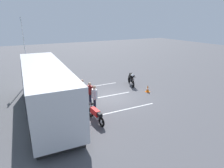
{
  "coord_description": "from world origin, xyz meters",
  "views": [
    {
      "loc": [
        -13.16,
        6.84,
        6.0
      ],
      "look_at": [
        0.01,
        -0.16,
        1.1
      ],
      "focal_mm": 31.66,
      "sensor_mm": 36.0,
      "label": 1
    }
  ],
  "objects_px": {
    "spectator_left": "(90,92)",
    "traffic_cone": "(148,89)",
    "flagpole": "(25,51)",
    "parked_motorcycle_silver": "(96,114)",
    "tour_bus": "(46,89)",
    "stunt_motorcycle": "(131,79)",
    "spectator_far_left": "(94,96)",
    "spectator_centre": "(82,88)"
  },
  "relations": [
    {
      "from": "tour_bus",
      "to": "spectator_left",
      "type": "bearing_deg",
      "value": -92.39
    },
    {
      "from": "parked_motorcycle_silver",
      "to": "tour_bus",
      "type": "bearing_deg",
      "value": 40.92
    },
    {
      "from": "stunt_motorcycle",
      "to": "spectator_centre",
      "type": "bearing_deg",
      "value": 105.78
    },
    {
      "from": "spectator_centre",
      "to": "traffic_cone",
      "type": "bearing_deg",
      "value": -97.24
    },
    {
      "from": "tour_bus",
      "to": "spectator_far_left",
      "type": "xyz_separation_m",
      "value": [
        -1.26,
        -2.9,
        -0.55
      ]
    },
    {
      "from": "spectator_far_left",
      "to": "stunt_motorcycle",
      "type": "distance_m",
      "value": 6.33
    },
    {
      "from": "spectator_centre",
      "to": "traffic_cone",
      "type": "relative_size",
      "value": 2.75
    },
    {
      "from": "flagpole",
      "to": "parked_motorcycle_silver",
      "type": "bearing_deg",
      "value": -166.11
    },
    {
      "from": "parked_motorcycle_silver",
      "to": "traffic_cone",
      "type": "distance_m",
      "value": 6.62
    },
    {
      "from": "spectator_left",
      "to": "parked_motorcycle_silver",
      "type": "bearing_deg",
      "value": 165.36
    },
    {
      "from": "spectator_centre",
      "to": "stunt_motorcycle",
      "type": "distance_m",
      "value": 5.63
    },
    {
      "from": "parked_motorcycle_silver",
      "to": "flagpole",
      "type": "bearing_deg",
      "value": 13.89
    },
    {
      "from": "traffic_cone",
      "to": "parked_motorcycle_silver",
      "type": "bearing_deg",
      "value": 114.11
    },
    {
      "from": "spectator_centre",
      "to": "traffic_cone",
      "type": "height_order",
      "value": "spectator_centre"
    },
    {
      "from": "tour_bus",
      "to": "parked_motorcycle_silver",
      "type": "distance_m",
      "value": 3.77
    },
    {
      "from": "spectator_centre",
      "to": "stunt_motorcycle",
      "type": "xyz_separation_m",
      "value": [
        1.53,
        -5.4,
        -0.42
      ]
    },
    {
      "from": "tour_bus",
      "to": "parked_motorcycle_silver",
      "type": "bearing_deg",
      "value": -139.08
    },
    {
      "from": "spectator_left",
      "to": "stunt_motorcycle",
      "type": "bearing_deg",
      "value": -65.26
    },
    {
      "from": "stunt_motorcycle",
      "to": "flagpole",
      "type": "xyz_separation_m",
      "value": [
        5.89,
        8.48,
        2.47
      ]
    },
    {
      "from": "flagpole",
      "to": "spectator_centre",
      "type": "bearing_deg",
      "value": -157.44
    },
    {
      "from": "spectator_far_left",
      "to": "spectator_left",
      "type": "bearing_deg",
      "value": -6.44
    },
    {
      "from": "parked_motorcycle_silver",
      "to": "spectator_far_left",
      "type": "bearing_deg",
      "value": -20.64
    },
    {
      "from": "spectator_left",
      "to": "flagpole",
      "type": "height_order",
      "value": "flagpole"
    },
    {
      "from": "parked_motorcycle_silver",
      "to": "flagpole",
      "type": "height_order",
      "value": "flagpole"
    },
    {
      "from": "spectator_left",
      "to": "traffic_cone",
      "type": "height_order",
      "value": "spectator_left"
    },
    {
      "from": "spectator_left",
      "to": "traffic_cone",
      "type": "distance_m",
      "value": 5.41
    },
    {
      "from": "parked_motorcycle_silver",
      "to": "traffic_cone",
      "type": "relative_size",
      "value": 3.26
    },
    {
      "from": "traffic_cone",
      "to": "flagpole",
      "type": "bearing_deg",
      "value": 47.0
    },
    {
      "from": "spectator_left",
      "to": "flagpole",
      "type": "distance_m",
      "value": 9.15
    },
    {
      "from": "spectator_centre",
      "to": "traffic_cone",
      "type": "xyz_separation_m",
      "value": [
        -0.72,
        -5.64,
        -0.73
      ]
    },
    {
      "from": "spectator_left",
      "to": "flagpole",
      "type": "xyz_separation_m",
      "value": [
        8.25,
        3.35,
        2.07
      ]
    },
    {
      "from": "spectator_left",
      "to": "spectator_far_left",
      "type": "bearing_deg",
      "value": 173.56
    },
    {
      "from": "spectator_left",
      "to": "spectator_centre",
      "type": "relative_size",
      "value": 0.98
    },
    {
      "from": "traffic_cone",
      "to": "stunt_motorcycle",
      "type": "bearing_deg",
      "value": 6.12
    },
    {
      "from": "tour_bus",
      "to": "flagpole",
      "type": "xyz_separation_m",
      "value": [
        8.13,
        0.33,
        1.44
      ]
    },
    {
      "from": "spectator_far_left",
      "to": "parked_motorcycle_silver",
      "type": "bearing_deg",
      "value": 159.36
    },
    {
      "from": "parked_motorcycle_silver",
      "to": "stunt_motorcycle",
      "type": "relative_size",
      "value": 1.03
    },
    {
      "from": "spectator_far_left",
      "to": "spectator_left",
      "type": "distance_m",
      "value": 1.14
    },
    {
      "from": "flagpole",
      "to": "spectator_far_left",
      "type": "bearing_deg",
      "value": -161.02
    },
    {
      "from": "spectator_far_left",
      "to": "spectator_centre",
      "type": "height_order",
      "value": "spectator_far_left"
    },
    {
      "from": "tour_bus",
      "to": "traffic_cone",
      "type": "relative_size",
      "value": 16.69
    },
    {
      "from": "tour_bus",
      "to": "flagpole",
      "type": "relative_size",
      "value": 1.68
    }
  ]
}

